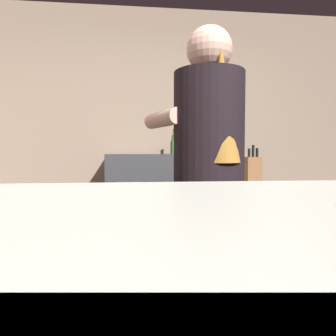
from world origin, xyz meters
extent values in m
cube|color=gray|center=(0.00, 2.20, 1.35)|extent=(5.20, 0.10, 2.70)
cube|color=#474236|center=(0.35, 0.68, 0.46)|extent=(2.10, 0.60, 0.92)
cube|color=#393A3D|center=(0.11, 1.92, 0.57)|extent=(0.98, 0.36, 1.13)
cube|color=#322C31|center=(0.26, 0.23, 0.46)|extent=(0.28, 0.20, 0.91)
cylinder|color=black|center=(0.26, 0.23, 1.22)|extent=(0.34, 0.34, 0.61)
sphere|color=#DDAE95|center=(0.26, 0.23, 1.64)|extent=(0.22, 0.22, 0.22)
cone|color=#B27A33|center=(0.29, 0.13, 1.37)|extent=(0.18, 0.18, 0.54)
cylinder|color=#DDAE95|center=(0.05, 0.32, 1.32)|extent=(0.18, 0.33, 0.08)
cylinder|color=#DDAE95|center=(0.37, 0.43, 1.32)|extent=(0.18, 0.33, 0.08)
cube|color=#92623B|center=(0.71, 0.79, 1.02)|extent=(0.10, 0.08, 0.20)
cylinder|color=black|center=(0.68, 0.79, 1.14)|extent=(0.02, 0.02, 0.06)
cylinder|color=black|center=(0.71, 0.79, 1.16)|extent=(0.02, 0.02, 0.08)
cylinder|color=black|center=(0.74, 0.79, 1.15)|extent=(0.02, 0.02, 0.06)
cylinder|color=teal|center=(-0.13, 0.63, 0.94)|extent=(0.18, 0.18, 0.05)
cube|color=silver|center=(0.54, 0.63, 0.92)|extent=(0.24, 0.12, 0.01)
cylinder|color=black|center=(0.31, 1.97, 1.20)|extent=(0.06, 0.06, 0.13)
cylinder|color=black|center=(0.31, 1.97, 1.29)|extent=(0.03, 0.03, 0.05)
cylinder|color=red|center=(0.31, 1.97, 1.32)|extent=(0.03, 0.03, 0.01)
cylinder|color=#468330|center=(0.30, 1.85, 1.22)|extent=(0.05, 0.05, 0.17)
cylinder|color=#468330|center=(0.30, 1.85, 1.34)|extent=(0.02, 0.02, 0.07)
cylinder|color=black|center=(0.30, 1.85, 1.37)|extent=(0.03, 0.03, 0.01)
camera|label=1|loc=(-0.10, -1.26, 1.14)|focal=33.36mm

